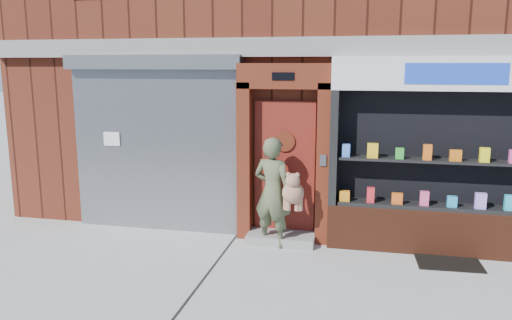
% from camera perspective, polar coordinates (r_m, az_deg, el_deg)
% --- Properties ---
extents(ground, '(80.00, 80.00, 0.00)m').
position_cam_1_polar(ground, '(6.68, 6.99, -14.73)').
color(ground, '#9E9E99').
rests_on(ground, ground).
extents(building, '(12.00, 8.16, 8.00)m').
position_cam_1_polar(building, '(12.07, 10.25, 16.02)').
color(building, '#511E12').
rests_on(building, ground).
extents(shutter_bay, '(3.10, 0.30, 3.04)m').
position_cam_1_polar(shutter_bay, '(8.76, -11.44, 3.03)').
color(shutter_bay, gray).
rests_on(shutter_bay, ground).
extents(red_door_bay, '(1.52, 0.58, 2.90)m').
position_cam_1_polar(red_door_bay, '(8.10, 3.19, 0.74)').
color(red_door_bay, '#4F1A0D').
rests_on(red_door_bay, ground).
extents(pharmacy_bay, '(3.50, 0.41, 3.00)m').
position_cam_1_polar(pharmacy_bay, '(8.07, 20.92, -0.63)').
color(pharmacy_bay, '#552414').
rests_on(pharmacy_bay, ground).
extents(woman, '(0.89, 0.61, 1.77)m').
position_cam_1_polar(woman, '(7.92, 2.17, -3.67)').
color(woman, '#50593B').
rests_on(woman, ground).
extents(doormat, '(0.94, 0.68, 0.02)m').
position_cam_1_polar(doormat, '(8.02, 21.13, -10.86)').
color(doormat, black).
rests_on(doormat, ground).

